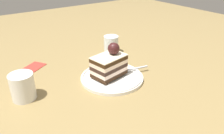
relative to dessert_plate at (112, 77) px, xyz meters
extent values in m
plane|color=olive|center=(0.02, 0.03, -0.01)|extent=(2.40, 2.40, 0.00)
cylinder|color=white|center=(0.00, 0.00, 0.00)|extent=(0.21, 0.21, 0.01)
torus|color=white|center=(0.00, 0.00, 0.00)|extent=(0.20, 0.20, 0.01)
cube|color=#321D0E|center=(0.01, -0.01, 0.01)|extent=(0.12, 0.09, 0.01)
cube|color=#FBDDCB|center=(0.01, -0.01, 0.03)|extent=(0.12, 0.09, 0.01)
cube|color=#35221A|center=(0.01, -0.01, 0.04)|extent=(0.12, 0.09, 0.01)
cube|color=#FADBC3|center=(0.01, -0.01, 0.05)|extent=(0.12, 0.09, 0.01)
cube|color=#36200E|center=(0.01, -0.01, 0.07)|extent=(0.12, 0.09, 0.01)
cube|color=#F3E3C2|center=(0.01, -0.01, 0.08)|extent=(0.12, 0.09, 0.00)
sphere|color=#3A1718|center=(-0.01, -0.01, 0.10)|extent=(0.04, 0.04, 0.04)
cube|color=silver|center=(-0.10, 0.02, 0.01)|extent=(0.08, 0.02, 0.00)
cube|color=silver|center=(-0.06, 0.01, 0.01)|extent=(0.02, 0.01, 0.00)
cube|color=silver|center=(-0.04, 0.00, 0.01)|extent=(0.03, 0.01, 0.00)
cube|color=silver|center=(-0.04, 0.00, 0.01)|extent=(0.03, 0.01, 0.00)
cube|color=silver|center=(-0.04, 0.00, 0.01)|extent=(0.03, 0.01, 0.00)
cube|color=silver|center=(-0.03, 0.01, 0.01)|extent=(0.03, 0.01, 0.00)
cylinder|color=silver|center=(-0.13, -0.19, 0.03)|extent=(0.06, 0.06, 0.07)
cylinder|color=beige|center=(-0.13, -0.19, 0.01)|extent=(0.05, 0.05, 0.04)
cylinder|color=white|center=(0.27, -0.06, 0.03)|extent=(0.07, 0.07, 0.08)
cylinder|color=#B7232D|center=(0.27, -0.06, 0.02)|extent=(0.06, 0.06, 0.06)
cube|color=#AF3128|center=(0.20, -0.24, -0.01)|extent=(0.12, 0.10, 0.00)
camera|label=1|loc=(0.38, 0.54, 0.37)|focal=35.74mm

